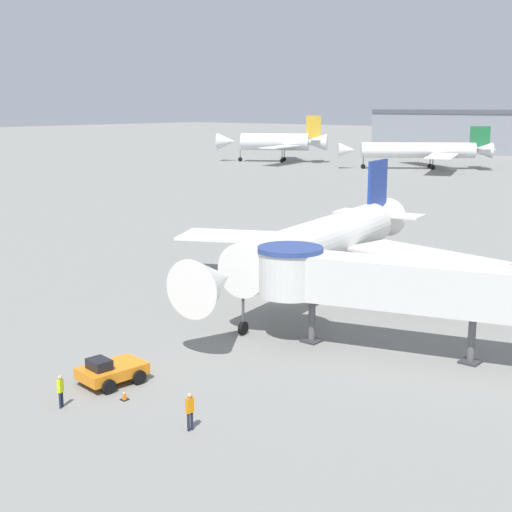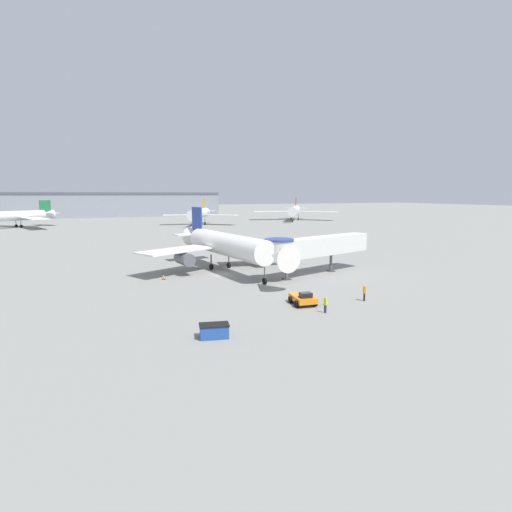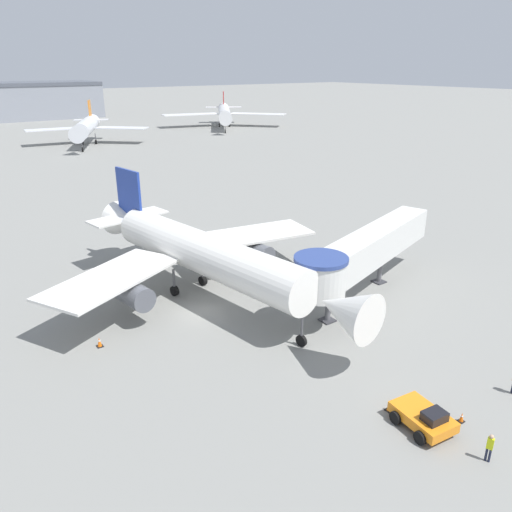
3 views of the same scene
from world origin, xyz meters
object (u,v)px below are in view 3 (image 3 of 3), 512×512
Objects in this scene: traffic_cone_near_nose at (389,406)px; ground_crew_wing_walker at (490,446)px; traffic_cone_port_wing at (99,342)px; pushback_tug_orange at (424,417)px; traffic_cone_apron_front at (462,417)px; background_jet_orange_tail at (86,127)px; main_airplane at (201,254)px; background_jet_red_tail at (224,113)px; jet_bridge at (362,252)px.

traffic_cone_near_nose is 5.81m from ground_crew_wing_walker.
traffic_cone_port_wing is 0.45× the size of ground_crew_wing_walker.
pushback_tug_orange reaches higher than traffic_cone_apron_front.
ground_crew_wing_walker is (-1.66, -2.59, 0.69)m from traffic_cone_apron_front.
pushback_tug_orange is 0.13× the size of background_jet_orange_tail.
traffic_cone_apron_front is 0.36× the size of ground_crew_wing_walker.
main_airplane is 8.62× the size of pushback_tug_orange.
traffic_cone_apron_front is 0.02× the size of background_jet_red_tail.
traffic_cone_near_nose is (-2.62, 3.10, 0.04)m from traffic_cone_apron_front.
ground_crew_wing_walker is at bearing -61.35° from traffic_cone_port_wing.
ground_crew_wing_walker is at bearing -73.90° from pushback_tug_orange.
traffic_cone_near_nose is at bearing 107.18° from pushback_tug_orange.
traffic_cone_port_wing is 101.48m from background_jet_orange_tail.
traffic_cone_apron_front is at bearing -89.10° from main_airplane.
traffic_cone_apron_front is 0.02× the size of background_jet_orange_tail.
jet_bridge is 26.44× the size of traffic_cone_port_wing.
traffic_cone_port_wing is (-11.92, 19.29, -0.34)m from pushback_tug_orange.
traffic_cone_near_nose is at bearing -146.30° from jet_bridge.
pushback_tug_orange is 4.77× the size of traffic_cone_port_wing.
background_jet_red_tail is at bearing 38.84° from background_jet_orange_tail.
main_airplane is at bearing 101.07° from pushback_tug_orange.
main_airplane is 13.71m from jet_bridge.
traffic_cone_near_nose is at bearing -74.41° from background_jet_orange_tail.
background_jet_orange_tail is 49.59m from background_jet_red_tail.
jet_bridge is 0.56× the size of background_jet_red_tail.
ground_crew_wing_walker is (0.58, -3.58, 0.27)m from pushback_tug_orange.
pushback_tug_orange is at bearing -86.55° from background_jet_red_tail.
main_airplane is at bearing 15.10° from traffic_cone_port_wing.
background_jet_orange_tail is at bearing 87.59° from pushback_tug_orange.
ground_crew_wing_walker is (2.16, -25.65, -3.17)m from main_airplane.
background_jet_red_tail is (66.77, 130.97, 3.64)m from ground_crew_wing_walker.
traffic_cone_apron_front is 118.09m from background_jet_orange_tail.
main_airplane is at bearing -77.13° from background_jet_orange_tail.
ground_crew_wing_walker reaches higher than traffic_cone_near_nose.
ground_crew_wing_walker is (12.49, -22.87, 0.61)m from traffic_cone_port_wing.
background_jet_red_tail is (48.22, 11.59, 0.06)m from background_jet_orange_tail.
jet_bridge is 19.94m from ground_crew_wing_walker.
traffic_cone_near_nose is 0.02× the size of background_jet_red_tail.
background_jet_red_tail is (67.35, 127.40, 3.90)m from pushback_tug_orange.
traffic_cone_port_wing is at bearing -94.94° from background_jet_red_tail.
traffic_cone_apron_front is at bearing -49.80° from traffic_cone_near_nose.
ground_crew_wing_walker is at bearing -122.68° from traffic_cone_apron_front.
traffic_cone_port_wing is at bearing 8.51° from ground_crew_wing_walker.
jet_bridge is 15.91m from traffic_cone_near_nose.
traffic_cone_near_nose is (11.54, -17.17, -0.04)m from traffic_cone_port_wing.
background_jet_red_tail reaches higher than main_airplane.
jet_bridge is 11.93× the size of ground_crew_wing_walker.
traffic_cone_port_wing is at bearing 124.93° from traffic_cone_apron_front.
background_jet_orange_tail is (19.13, 115.81, 3.84)m from pushback_tug_orange.
traffic_cone_near_nose is (-9.85, -11.85, -3.97)m from jet_bridge.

